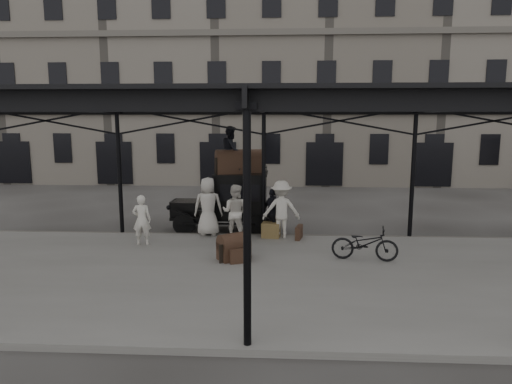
# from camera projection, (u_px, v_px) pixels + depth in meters

# --- Properties ---
(ground) EXTENTS (120.00, 120.00, 0.00)m
(ground) POSITION_uv_depth(u_px,v_px,m) (261.00, 255.00, 13.91)
(ground) COLOR #383533
(ground) RESTS_ON ground
(platform) EXTENTS (28.00, 8.00, 0.15)m
(platform) POSITION_uv_depth(u_px,v_px,m) (258.00, 276.00, 11.93)
(platform) COLOR slate
(platform) RESTS_ON ground
(canopy) EXTENTS (22.50, 9.00, 4.74)m
(canopy) POSITION_uv_depth(u_px,v_px,m) (259.00, 100.00, 11.47)
(canopy) COLOR black
(canopy) RESTS_ON ground
(building_frontage) EXTENTS (64.00, 8.00, 14.00)m
(building_frontage) POSITION_uv_depth(u_px,v_px,m) (273.00, 74.00, 30.51)
(building_frontage) COLOR slate
(building_frontage) RESTS_ON ground
(taxi) EXTENTS (3.65, 1.55, 2.18)m
(taxi) POSITION_uv_depth(u_px,v_px,m) (233.00, 199.00, 16.73)
(taxi) COLOR black
(taxi) RESTS_ON ground
(porter_left) EXTENTS (0.62, 0.44, 1.61)m
(porter_left) POSITION_uv_depth(u_px,v_px,m) (142.00, 220.00, 14.45)
(porter_left) COLOR silver
(porter_left) RESTS_ON platform
(porter_midleft) EXTENTS (1.03, 0.89, 1.84)m
(porter_midleft) POSITION_uv_depth(u_px,v_px,m) (235.00, 212.00, 15.11)
(porter_midleft) COLOR silver
(porter_midleft) RESTS_ON platform
(porter_centre) EXTENTS (1.03, 0.72, 2.01)m
(porter_centre) POSITION_uv_depth(u_px,v_px,m) (208.00, 206.00, 15.60)
(porter_centre) COLOR beige
(porter_centre) RESTS_ON platform
(porter_official) EXTENTS (0.91, 1.01, 1.65)m
(porter_official) POSITION_uv_depth(u_px,v_px,m) (273.00, 212.00, 15.51)
(porter_official) COLOR black
(porter_official) RESTS_ON platform
(porter_right) EXTENTS (1.32, 0.84, 1.94)m
(porter_right) POSITION_uv_depth(u_px,v_px,m) (281.00, 209.00, 15.26)
(porter_right) COLOR silver
(porter_right) RESTS_ON platform
(bicycle) EXTENTS (1.93, 0.93, 0.97)m
(bicycle) POSITION_uv_depth(u_px,v_px,m) (365.00, 243.00, 12.90)
(bicycle) COLOR black
(bicycle) RESTS_ON platform
(porter_roof) EXTENTS (0.64, 0.82, 1.68)m
(porter_roof) POSITION_uv_depth(u_px,v_px,m) (231.00, 150.00, 16.34)
(porter_roof) COLOR black
(porter_roof) RESTS_ON taxi
(steamer_trunk_roof_near) EXTENTS (1.11, 0.87, 0.71)m
(steamer_trunk_roof_near) POSITION_uv_depth(u_px,v_px,m) (230.00, 163.00, 16.27)
(steamer_trunk_roof_near) COLOR #402B1D
(steamer_trunk_roof_near) RESTS_ON taxi
(steamer_trunk_roof_far) EXTENTS (0.98, 0.63, 0.69)m
(steamer_trunk_roof_far) POSITION_uv_depth(u_px,v_px,m) (251.00, 163.00, 16.68)
(steamer_trunk_roof_far) COLOR #402B1D
(steamer_trunk_roof_far) RESTS_ON taxi
(steamer_trunk_platform) EXTENTS (1.01, 0.93, 0.64)m
(steamer_trunk_platform) POSITION_uv_depth(u_px,v_px,m) (234.00, 248.00, 13.02)
(steamer_trunk_platform) COLOR #402B1D
(steamer_trunk_platform) RESTS_ON platform
(wicker_hamper) EXTENTS (0.65, 0.53, 0.50)m
(wicker_hamper) POSITION_uv_depth(u_px,v_px,m) (271.00, 230.00, 15.41)
(wicker_hamper) COLOR olive
(wicker_hamper) RESTS_ON platform
(suitcase_upright) EXTENTS (0.29, 0.62, 0.45)m
(suitcase_upright) POSITION_uv_depth(u_px,v_px,m) (299.00, 232.00, 15.19)
(suitcase_upright) COLOR #402B1D
(suitcase_upright) RESTS_ON platform
(suitcase_flat) EXTENTS (0.61, 0.36, 0.40)m
(suitcase_flat) POSITION_uv_depth(u_px,v_px,m) (240.00, 256.00, 12.69)
(suitcase_flat) COLOR #402B1D
(suitcase_flat) RESTS_ON platform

